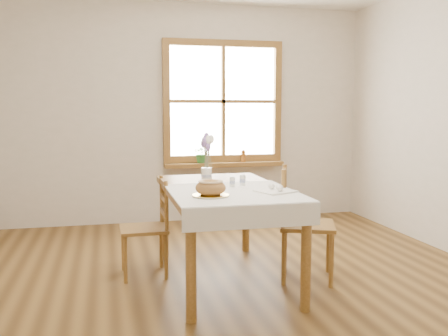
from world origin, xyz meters
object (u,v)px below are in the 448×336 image
at_px(flower_vase, 206,174).
at_px(dining_table, 224,198).
at_px(chair_right, 307,223).
at_px(bread_plate, 211,196).
at_px(chair_left, 144,227).

bearing_deg(flower_vase, dining_table, -81.60).
height_order(chair_right, bread_plate, chair_right).
xyz_separation_m(chair_right, bread_plate, (-0.86, -0.32, 0.32)).
xyz_separation_m(chair_left, flower_vase, (0.55, 0.15, 0.40)).
relative_size(dining_table, flower_vase, 16.16).
relative_size(dining_table, chair_left, 2.00).
bearing_deg(bread_plate, chair_left, 120.17).
bearing_deg(chair_left, chair_right, 72.25).
bearing_deg(chair_left, bread_plate, 29.40).
distance_m(dining_table, flower_vase, 0.43).
bearing_deg(bread_plate, flower_vase, 80.58).
relative_size(chair_left, chair_right, 0.89).
height_order(dining_table, bread_plate, bread_plate).
distance_m(bread_plate, flower_vase, 0.87).
xyz_separation_m(chair_right, flower_vase, (-0.71, 0.54, 0.35)).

